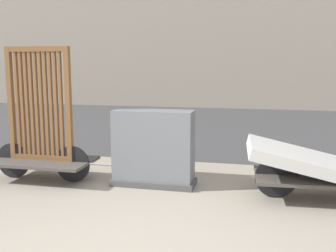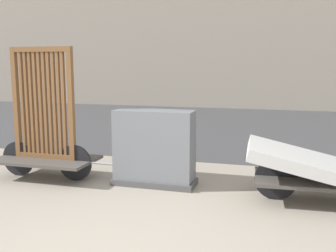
# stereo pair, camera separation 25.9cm
# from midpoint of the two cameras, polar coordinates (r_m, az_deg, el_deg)

# --- Properties ---
(road_strip) EXTENTS (56.00, 8.26, 0.01)m
(road_strip) POSITION_cam_midpoint_polar(r_m,az_deg,el_deg) (10.63, 9.21, 0.10)
(road_strip) COLOR #424244
(road_strip) RESTS_ON ground_plane
(bike_cart_with_bedframe) EXTENTS (2.12, 0.79, 1.85)m
(bike_cart_with_bedframe) POSITION_cam_midpoint_polar(r_m,az_deg,el_deg) (5.77, -16.19, -1.27)
(bike_cart_with_bedframe) COLOR #4C4742
(bike_cart_with_bedframe) RESTS_ON ground_plane
(bike_cart_with_mattress) EXTENTS (2.25, 1.08, 0.70)m
(bike_cart_with_mattress) POSITION_cam_midpoint_polar(r_m,az_deg,el_deg) (4.97, 22.29, -5.74)
(bike_cart_with_mattress) COLOR #4C4742
(bike_cart_with_mattress) RESTS_ON ground_plane
(utility_cabinet) EXTENTS (1.12, 0.44, 1.01)m
(utility_cabinet) POSITION_cam_midpoint_polar(r_m,az_deg,el_deg) (5.27, -0.59, -3.64)
(utility_cabinet) COLOR #4C4C4C
(utility_cabinet) RESTS_ON ground_plane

